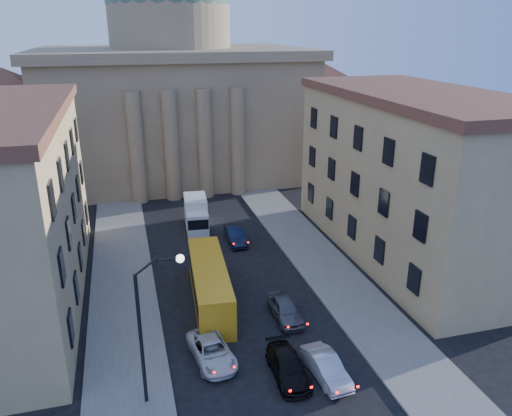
% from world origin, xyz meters
% --- Properties ---
extents(sidewalk_left, '(5.00, 60.00, 0.15)m').
position_xyz_m(sidewalk_left, '(-8.50, 18.00, 0.07)').
color(sidewalk_left, '#615E59').
rests_on(sidewalk_left, ground).
extents(sidewalk_right, '(5.00, 60.00, 0.15)m').
position_xyz_m(sidewalk_right, '(8.50, 18.00, 0.07)').
color(sidewalk_right, '#615E59').
rests_on(sidewalk_right, ground).
extents(church, '(68.02, 28.76, 36.60)m').
position_xyz_m(church, '(0.00, 55.47, 11.88)').
color(church, '#7C644C').
rests_on(church, ground).
extents(building_right, '(11.60, 26.60, 14.70)m').
position_xyz_m(building_right, '(17.00, 22.00, 7.42)').
color(building_right, tan).
rests_on(building_right, ground).
extents(street_lamp, '(2.62, 0.44, 8.83)m').
position_xyz_m(street_lamp, '(-6.97, 8.00, 5.29)').
color(street_lamp, black).
rests_on(street_lamp, ground).
extents(car_right_near, '(1.91, 4.41, 1.41)m').
position_xyz_m(car_right_near, '(2.95, 7.42, 0.71)').
color(car_right_near, '#AEB1B6').
rests_on(car_right_near, ground).
extents(car_left_mid, '(2.88, 5.10, 1.34)m').
position_xyz_m(car_left_mid, '(-3.30, 10.79, 0.67)').
color(car_left_mid, silver).
rests_on(car_left_mid, ground).
extents(car_right_mid, '(1.98, 4.67, 1.34)m').
position_xyz_m(car_right_mid, '(0.80, 8.08, 0.67)').
color(car_right_mid, black).
rests_on(car_right_mid, ground).
extents(car_right_far, '(1.76, 4.36, 1.48)m').
position_xyz_m(car_right_far, '(2.64, 14.07, 0.74)').
color(car_right_far, '#4C4C51').
rests_on(car_right_far, ground).
extents(car_right_distant, '(1.69, 4.53, 1.48)m').
position_xyz_m(car_right_distant, '(2.23, 28.09, 0.74)').
color(car_right_distant, black).
rests_on(car_right_distant, ground).
extents(city_bus, '(3.29, 10.98, 3.05)m').
position_xyz_m(city_bus, '(-2.14, 17.73, 1.64)').
color(city_bus, orange).
rests_on(city_bus, ground).
extents(box_truck, '(2.67, 5.77, 3.08)m').
position_xyz_m(box_truck, '(-0.79, 32.92, 1.46)').
color(box_truck, silver).
rests_on(box_truck, ground).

